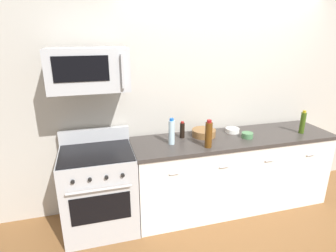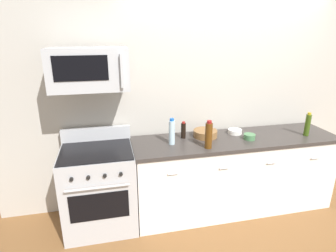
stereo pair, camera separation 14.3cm
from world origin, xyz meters
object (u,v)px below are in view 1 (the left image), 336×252
object	(u,v)px
bottle_water_clear	(172,132)
bottle_olive_oil	(303,122)
microwave	(88,69)
bowl_wooden_salad	(204,132)
bowl_green_glaze	(247,135)
range_oven	(99,190)
bottle_wine_amber	(209,134)
bottle_soy_sauce_dark	(182,130)
bowl_white_ceramic	(232,130)

from	to	relation	value
bottle_water_clear	bottle_olive_oil	size ratio (longest dim) A/B	1.04
microwave	bowl_wooden_salad	xyz separation A→B (m)	(1.24, 0.07, -0.79)
bottle_olive_oil	bowl_wooden_salad	distance (m)	1.21
bottle_water_clear	microwave	bearing A→B (deg)	175.95
bowl_wooden_salad	microwave	bearing A→B (deg)	-176.67
microwave	bowl_green_glaze	xyz separation A→B (m)	(1.71, -0.12, -0.80)
bottle_water_clear	bowl_wooden_salad	world-z (taller)	bottle_water_clear
range_oven	microwave	size ratio (longest dim) A/B	1.44
bottle_wine_amber	bottle_soy_sauce_dark	size ratio (longest dim) A/B	1.54
bottle_wine_amber	bottle_water_clear	distance (m)	0.40
bottle_water_clear	bowl_white_ceramic	world-z (taller)	bottle_water_clear
bottle_water_clear	bowl_white_ceramic	bearing A→B (deg)	10.51
bottle_soy_sauce_dark	bowl_green_glaze	world-z (taller)	bottle_soy_sauce_dark
range_oven	bottle_water_clear	xyz separation A→B (m)	(0.81, -0.01, 0.59)
bottle_olive_oil	bowl_green_glaze	xyz separation A→B (m)	(-0.72, 0.04, -0.10)
range_oven	bottle_wine_amber	bearing A→B (deg)	-9.89
bowl_wooden_salad	bowl_green_glaze	world-z (taller)	bowl_wooden_salad
bottle_water_clear	bowl_wooden_salad	size ratio (longest dim) A/B	1.05
bowl_wooden_salad	range_oven	bearing A→B (deg)	-174.62
bottle_soy_sauce_dark	bowl_wooden_salad	distance (m)	0.27
microwave	bottle_olive_oil	world-z (taller)	microwave
bottle_water_clear	bowl_wooden_salad	bearing A→B (deg)	16.61
bottle_soy_sauce_dark	bottle_water_clear	size ratio (longest dim) A/B	0.67
microwave	bowl_wooden_salad	size ratio (longest dim) A/B	2.68
bottle_water_clear	bowl_green_glaze	distance (m)	0.91
bowl_green_glaze	range_oven	bearing A→B (deg)	177.61
bowl_white_ceramic	bowl_green_glaze	size ratio (longest dim) A/B	1.26
bowl_wooden_salad	bottle_water_clear	bearing A→B (deg)	-163.39
bottle_water_clear	bowl_white_ceramic	size ratio (longest dim) A/B	1.77
bottle_wine_amber	range_oven	bearing A→B (deg)	170.11
bottle_wine_amber	bottle_olive_oil	xyz separation A→B (m)	(1.26, 0.10, -0.01)
bottle_olive_oil	bowl_wooden_salad	bearing A→B (deg)	169.27
bottle_wine_amber	bowl_white_ceramic	distance (m)	0.59
microwave	bottle_olive_oil	distance (m)	2.53
bottle_water_clear	bowl_wooden_salad	distance (m)	0.46
microwave	bottle_water_clear	xyz separation A→B (m)	(0.81, -0.06, -0.69)
bottle_wine_amber	bottle_olive_oil	distance (m)	1.27
microwave	bowl_white_ceramic	size ratio (longest dim) A/B	4.50
range_oven	bottle_soy_sauce_dark	distance (m)	1.13
bottle_wine_amber	bottle_soy_sauce_dark	distance (m)	0.39
microwave	bottle_olive_oil	bearing A→B (deg)	-3.59
bottle_water_clear	bottle_olive_oil	xyz separation A→B (m)	(1.61, -0.09, -0.01)
bottle_soy_sauce_dark	bottle_olive_oil	xyz separation A→B (m)	(1.44, -0.24, 0.04)
microwave	bottle_soy_sauce_dark	world-z (taller)	microwave
microwave	bottle_wine_amber	bearing A→B (deg)	-12.02
bottle_soy_sauce_dark	bowl_wooden_salad	bearing A→B (deg)	-4.03
range_oven	bowl_white_ceramic	world-z (taller)	range_oven
range_oven	bowl_green_glaze	xyz separation A→B (m)	(1.71, -0.07, 0.48)
bottle_water_clear	bottle_olive_oil	world-z (taller)	bottle_water_clear
bottle_soy_sauce_dark	bottle_water_clear	xyz separation A→B (m)	(-0.17, -0.15, 0.05)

